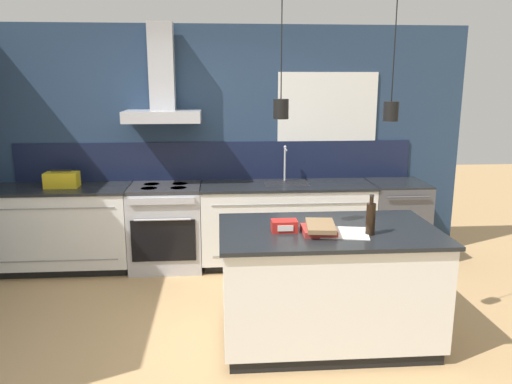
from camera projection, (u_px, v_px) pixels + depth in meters
name	position (u px, v px, depth m)	size (l,w,h in m)	color
ground_plane	(218.00, 342.00, 3.92)	(16.00, 16.00, 0.00)	tan
wall_back	(214.00, 140.00, 5.56)	(5.60, 2.15, 2.60)	navy
counter_run_left	(63.00, 228.00, 5.34)	(1.44, 0.64, 0.91)	black
counter_run_sink	(286.00, 223.00, 5.52)	(1.88, 0.64, 1.31)	black
oven_range	(166.00, 227.00, 5.42)	(0.76, 0.66, 0.91)	#B5B5BA
dishwasher	(395.00, 222.00, 5.60)	(0.61, 0.65, 0.91)	#4C4C51
kitchen_island	(327.00, 284.00, 3.89)	(1.66, 1.00, 0.91)	black
bottle_on_island	(371.00, 218.00, 3.62)	(0.07, 0.07, 0.30)	black
book_stack	(319.00, 228.00, 3.66)	(0.25, 0.36, 0.08)	#B2332D
red_supply_box	(284.00, 226.00, 3.71)	(0.19, 0.13, 0.09)	red
paper_pile	(344.00, 233.00, 3.67)	(0.40, 0.37, 0.01)	silver
yellow_toolbox	(62.00, 180.00, 5.22)	(0.34, 0.18, 0.19)	gold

